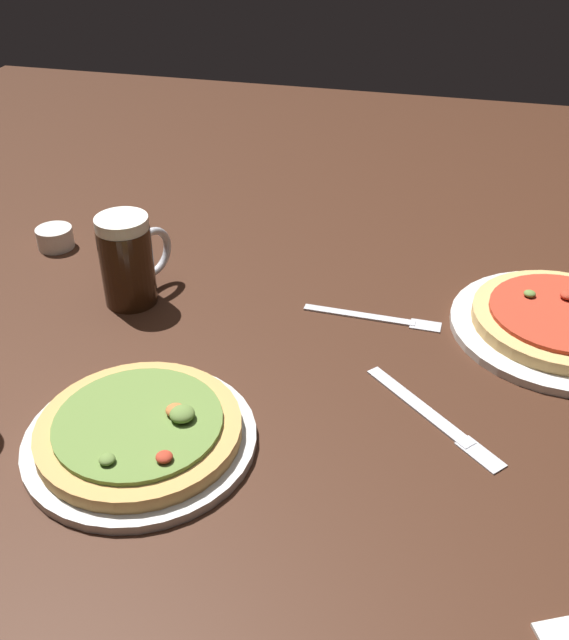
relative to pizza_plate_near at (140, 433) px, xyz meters
The scene contains 7 objects.
ground_plane 0.29m from the pizza_plate_near, 68.20° to the left, with size 2.40×2.40×0.03m, color #3D2114.
pizza_plate_near is the anchor object (origin of this frame).
pizza_plate_far 0.61m from the pizza_plate_near, 36.60° to the left, with size 0.31×0.31×0.05m.
beer_mug_amber 0.33m from the pizza_plate_near, 115.55° to the left, with size 0.08×0.13×0.14m.
ramekin_sauce 0.54m from the pizza_plate_near, 129.17° to the left, with size 0.06×0.06×0.04m, color silver.
fork_left 0.40m from the pizza_plate_near, 55.45° to the left, with size 0.20×0.03×0.01m.
knife_right 0.35m from the pizza_plate_near, 21.69° to the left, with size 0.18×0.16×0.01m.
Camera 1 is at (0.21, -0.82, 0.59)m, focal length 40.61 mm.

